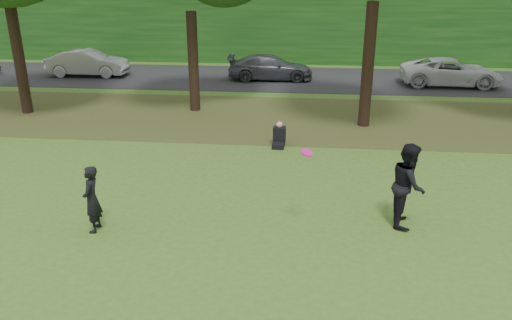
{
  "coord_description": "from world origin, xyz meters",
  "views": [
    {
      "loc": [
        1.72,
        -6.64,
        5.63
      ],
      "look_at": [
        0.57,
        4.7,
        1.3
      ],
      "focal_mm": 35.0,
      "sensor_mm": 36.0,
      "label": 1
    }
  ],
  "objects": [
    {
      "name": "player_left",
      "position": [
        -3.02,
        3.17,
        0.79
      ],
      "size": [
        0.43,
        0.61,
        1.58
      ],
      "primitive_type": "imported",
      "rotation": [
        0.0,
        0.0,
        -1.48
      ],
      "color": "black",
      "rests_on": "ground"
    },
    {
      "name": "far_hedge",
      "position": [
        0.0,
        27.0,
        2.5
      ],
      "size": [
        70.0,
        3.0,
        5.0
      ],
      "primitive_type": "cube",
      "color": "#143F12",
      "rests_on": "ground"
    },
    {
      "name": "parked_cars",
      "position": [
        0.83,
        20.3,
        0.71
      ],
      "size": [
        38.94,
        2.86,
        1.48
      ],
      "color": "black",
      "rests_on": "street"
    },
    {
      "name": "frisbee",
      "position": [
        1.79,
        3.59,
        1.94
      ],
      "size": [
        0.27,
        0.28,
        0.16
      ],
      "color": "#E7138A",
      "rests_on": "ground"
    },
    {
      "name": "street",
      "position": [
        0.0,
        21.0,
        0.01
      ],
      "size": [
        70.0,
        7.0,
        0.02
      ],
      "primitive_type": "cube",
      "color": "black",
      "rests_on": "ground"
    },
    {
      "name": "player_right",
      "position": [
        4.16,
        4.23,
        1.0
      ],
      "size": [
        0.88,
        1.06,
        2.0
      ],
      "primitive_type": "imported",
      "rotation": [
        0.0,
        0.0,
        1.44
      ],
      "color": "black",
      "rests_on": "ground"
    },
    {
      "name": "seated_person",
      "position": [
        0.87,
        9.6,
        0.31
      ],
      "size": [
        0.44,
        0.75,
        0.83
      ],
      "rotation": [
        0.0,
        0.0,
        -0.04
      ],
      "color": "black",
      "rests_on": "ground"
    },
    {
      "name": "leaf_litter",
      "position": [
        0.0,
        13.0,
        0.01
      ],
      "size": [
        60.0,
        7.0,
        0.01
      ],
      "primitive_type": "cube",
      "color": "#463219",
      "rests_on": "ground"
    }
  ]
}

